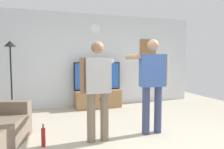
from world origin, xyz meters
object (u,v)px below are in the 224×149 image
Objects in this scene: framed_picture at (148,48)px; floor_lamp at (11,62)px; beverage_bottle at (43,137)px; person_standing_nearer_couch at (152,80)px; television at (97,76)px; tv_stand at (98,99)px; wall_clock at (95,29)px; person_standing_nearer_lamp at (98,85)px.

framed_picture is 0.31× the size of floor_lamp.
floor_lamp reaches higher than beverage_bottle.
framed_picture is 0.32× the size of person_standing_nearer_couch.
floor_lamp is (-2.21, -0.18, 0.41)m from television.
wall_clock is at bearing 90.00° from tv_stand.
person_standing_nearer_couch is at bearing 0.44° from beverage_bottle.
tv_stand is at bearing -170.33° from framed_picture.
television is at bearing 90.00° from tv_stand.
wall_clock reaches higher than beverage_bottle.
wall_clock is at bearing 90.00° from television.
floor_lamp is at bearing 141.18° from person_standing_nearer_couch.
person_standing_nearer_couch is (0.47, -2.59, -1.26)m from wall_clock.
person_standing_nearer_lamp is (1.64, -2.21, -0.35)m from floor_lamp.
framed_picture is at bearing 0.17° from wall_clock.
wall_clock is 3.66m from beverage_bottle.
television is at bearing 58.28° from beverage_bottle.
television is at bearing 76.45° from person_standing_nearer_lamp.
framed_picture is at bearing 64.13° from person_standing_nearer_couch.
television is at bearing -171.82° from framed_picture.
floor_lamp is 1.05× the size of person_standing_nearer_couch.
person_standing_nearer_couch is at bearing -115.87° from framed_picture.
person_standing_nearer_couch reaches higher than tv_stand.
floor_lamp is (-2.21, -0.14, 1.06)m from tv_stand.
floor_lamp is at bearing 109.15° from beverage_bottle.
person_standing_nearer_lamp reaches higher than television.
person_standing_nearer_lamp is at bearing -177.21° from person_standing_nearer_couch.
wall_clock is 0.16× the size of person_standing_nearer_couch.
floor_lamp is 3.46m from person_standing_nearer_couch.
person_standing_nearer_lamp is (-0.58, -2.64, -1.31)m from wall_clock.
wall_clock is 0.16× the size of person_standing_nearer_lamp.
tv_stand is 0.70× the size of floor_lamp.
framed_picture is at bearing 48.88° from person_standing_nearer_lamp.
person_standing_nearer_couch is at bearing -78.57° from television.
beverage_bottle is (-1.46, -2.31, -0.10)m from tv_stand.
framed_picture reaches higher than floor_lamp.
framed_picture is 3.99m from floor_lamp.
beverage_bottle is (-1.93, -0.01, -0.85)m from person_standing_nearer_couch.
beverage_bottle is at bearing 177.64° from person_standing_nearer_lamp.
wall_clock is 0.49× the size of framed_picture.
person_standing_nearer_lamp reaches higher than tv_stand.
floor_lamp reaches higher than television.
framed_picture reaches higher than person_standing_nearer_lamp.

